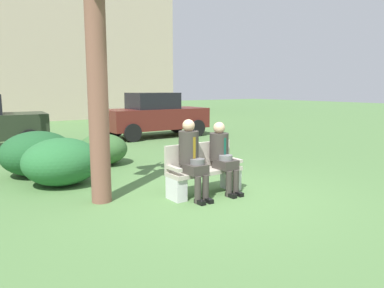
# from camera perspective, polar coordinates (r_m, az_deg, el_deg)

# --- Properties ---
(ground_plane) EXTENTS (80.00, 80.00, 0.00)m
(ground_plane) POSITION_cam_1_polar(r_m,az_deg,el_deg) (6.53, 3.97, -8.04)
(ground_plane) COLOR #4F763F
(park_bench) EXTENTS (1.40, 0.44, 0.90)m
(park_bench) POSITION_cam_1_polar(r_m,az_deg,el_deg) (6.60, 1.74, -4.25)
(park_bench) COLOR #B7AD9E
(park_bench) RESTS_ON ground
(seated_man_left) EXTENTS (0.34, 0.72, 1.35)m
(seated_man_left) POSITION_cam_1_polar(r_m,az_deg,el_deg) (6.25, -0.05, -1.74)
(seated_man_left) COLOR #38332D
(seated_man_left) RESTS_ON ground
(seated_man_right) EXTENTS (0.34, 0.72, 1.27)m
(seated_man_right) POSITION_cam_1_polar(r_m,az_deg,el_deg) (6.64, 4.68, -1.49)
(seated_man_right) COLOR #38332D
(seated_man_right) RESTS_ON ground
(palm_tree_tall) EXTENTS (1.58, 1.62, 4.56)m
(palm_tree_tall) POSITION_cam_1_polar(r_m,az_deg,el_deg) (6.28, -14.81, 19.67)
(palm_tree_tall) COLOR brown
(palm_tree_tall) RESTS_ON ground
(shrub_near_bench) EXTENTS (1.22, 1.12, 0.76)m
(shrub_near_bench) POSITION_cam_1_polar(r_m,az_deg,el_deg) (9.30, -13.60, -0.81)
(shrub_near_bench) COLOR #37622F
(shrub_near_bench) RESTS_ON ground
(shrub_mid_lawn) EXTENTS (1.47, 1.35, 0.92)m
(shrub_mid_lawn) POSITION_cam_1_polar(r_m,az_deg,el_deg) (7.60, -19.42, -2.57)
(shrub_mid_lawn) COLOR #276633
(shrub_mid_lawn) RESTS_ON ground
(shrub_far_lawn) EXTENTS (1.53, 1.40, 0.96)m
(shrub_far_lawn) POSITION_cam_1_polar(r_m,az_deg,el_deg) (8.59, -22.67, -1.35)
(shrub_far_lawn) COLOR #1E5228
(shrub_far_lawn) RESTS_ON ground
(parked_car_far) EXTENTS (3.93, 1.76, 1.68)m
(parked_car_far) POSITION_cam_1_polar(r_m,az_deg,el_deg) (14.22, -5.60, 4.46)
(parked_car_far) COLOR #591E19
(parked_car_far) RESTS_ON ground
(building_backdrop) EXTENTS (14.34, 9.04, 10.07)m
(building_backdrop) POSITION_cam_1_polar(r_m,az_deg,el_deg) (26.78, -21.15, 14.96)
(building_backdrop) COLOR #BCA892
(building_backdrop) RESTS_ON ground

